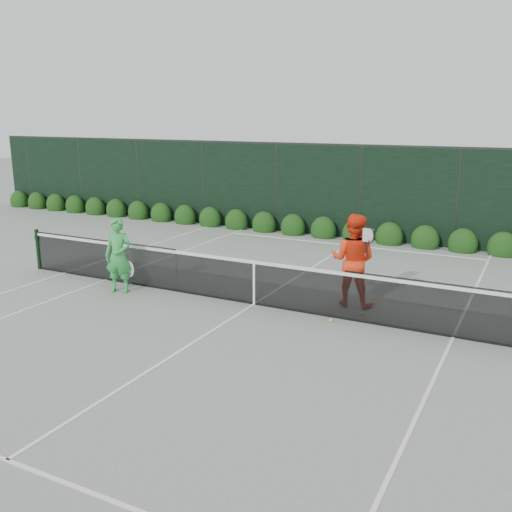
% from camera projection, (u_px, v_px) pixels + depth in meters
% --- Properties ---
extents(ground, '(80.00, 80.00, 0.00)m').
position_uv_depth(ground, '(254.00, 305.00, 12.28)').
color(ground, gray).
rests_on(ground, ground).
extents(tennis_net, '(12.90, 0.10, 1.07)m').
position_uv_depth(tennis_net, '(253.00, 281.00, 12.16)').
color(tennis_net, black).
rests_on(tennis_net, ground).
extents(player_woman, '(0.72, 0.57, 1.72)m').
position_uv_depth(player_woman, '(119.00, 256.00, 12.95)').
color(player_woman, green).
rests_on(player_woman, ground).
extents(player_man, '(0.99, 0.77, 1.98)m').
position_uv_depth(player_man, '(353.00, 260.00, 12.03)').
color(player_man, '#FF3A15').
rests_on(player_man, ground).
extents(court_lines, '(11.03, 23.83, 0.01)m').
position_uv_depth(court_lines, '(254.00, 304.00, 12.28)').
color(court_lines, white).
rests_on(court_lines, ground).
extents(windscreen_fence, '(32.00, 21.07, 3.06)m').
position_uv_depth(windscreen_fence, '(180.00, 266.00, 9.57)').
color(windscreen_fence, black).
rests_on(windscreen_fence, ground).
extents(hedge_row, '(31.66, 0.65, 0.94)m').
position_uv_depth(hedge_row, '(355.00, 234.00, 18.40)').
color(hedge_row, '#15320D').
rests_on(hedge_row, ground).
extents(tennis_balls, '(0.54, 1.51, 0.07)m').
position_uv_depth(tennis_balls, '(357.00, 312.00, 11.71)').
color(tennis_balls, '#E6F736').
rests_on(tennis_balls, ground).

